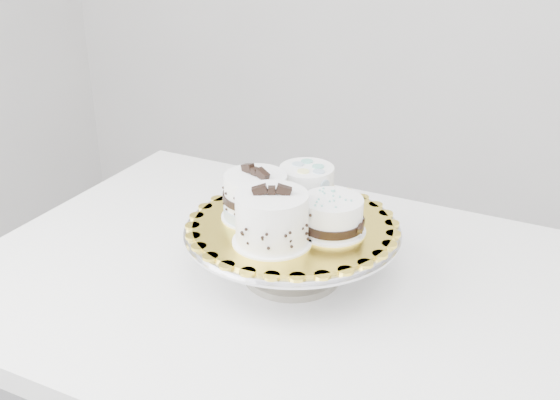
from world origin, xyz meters
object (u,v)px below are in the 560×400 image
at_px(cake_swirl, 272,220).
at_px(cake_dots, 307,185).
at_px(table, 311,326).
at_px(cake_board, 292,225).
at_px(cake_ribbon, 332,216).
at_px(cake_stand, 292,242).
at_px(cake_banded, 256,198).

height_order(cake_swirl, cake_dots, cake_swirl).
height_order(table, cake_board, cake_board).
bearing_deg(cake_dots, cake_swirl, -113.27).
relative_size(table, cake_ribbon, 10.28).
xyz_separation_m(table, cake_ribbon, (0.03, 0.01, 0.21)).
bearing_deg(cake_board, cake_stand, 90.00).
height_order(cake_board, cake_banded, cake_banded).
bearing_deg(cake_ribbon, cake_dots, 122.89).
relative_size(cake_stand, cake_banded, 2.62).
xyz_separation_m(cake_stand, cake_swirl, (-0.00, -0.07, 0.07)).
bearing_deg(cake_stand, cake_board, -90.00).
xyz_separation_m(cake_banded, cake_ribbon, (0.13, 0.00, -0.01)).
relative_size(table, cake_board, 3.71).
bearing_deg(cake_stand, table, -12.11).
relative_size(cake_board, cake_dots, 2.65).
bearing_deg(cake_swirl, cake_ribbon, 20.80).
bearing_deg(cake_ribbon, cake_banded, 169.82).
bearing_deg(cake_swirl, cake_dots, 67.71).
bearing_deg(cake_banded, cake_dots, 78.73).
height_order(cake_dots, cake_ribbon, cake_dots).
bearing_deg(cake_board, cake_banded, -178.32).
xyz_separation_m(table, cake_banded, (-0.10, 0.01, 0.22)).
relative_size(cake_stand, cake_ribbon, 3.02).
distance_m(cake_board, cake_banded, 0.07).
relative_size(cake_swirl, cake_banded, 1.08).
xyz_separation_m(table, cake_board, (-0.04, 0.01, 0.18)).
distance_m(cake_stand, cake_board, 0.03).
bearing_deg(table, cake_stand, 170.52).
distance_m(table, cake_banded, 0.24).
relative_size(cake_stand, cake_swirl, 2.41).
height_order(cake_stand, cake_swirl, cake_swirl).
relative_size(table, cake_stand, 3.41).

